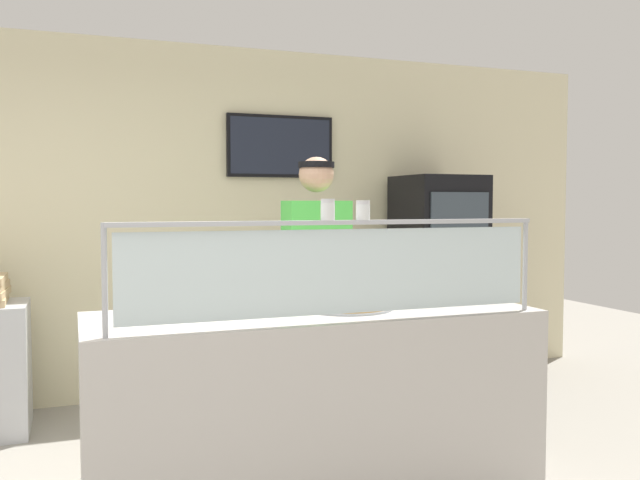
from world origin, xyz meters
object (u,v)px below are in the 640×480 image
object	(u,v)px
drink_fridge	(438,280)
pepper_flake_shaker	(363,211)
pizza_tray	(347,306)
parmesan_shaker	(328,211)
pizza_server	(357,301)
worker_figure	(317,283)

from	to	relation	value
drink_fridge	pepper_flake_shaker	bearing A→B (deg)	-128.00
drink_fridge	pizza_tray	bearing A→B (deg)	-132.09
parmesan_shaker	pepper_flake_shaker	distance (m)	0.17
pizza_server	drink_fridge	xyz separation A→B (m)	(1.45, 1.68, -0.13)
pepper_flake_shaker	parmesan_shaker	bearing A→B (deg)	180.00
pizza_server	worker_figure	xyz separation A→B (m)	(0.02, 0.65, 0.02)
pizza_server	pizza_tray	bearing A→B (deg)	144.08
worker_figure	pepper_flake_shaker	bearing A→B (deg)	-98.07
pepper_flake_shaker	pizza_tray	bearing A→B (deg)	78.97
pepper_flake_shaker	drink_fridge	world-z (taller)	drink_fridge
pizza_server	worker_figure	world-z (taller)	worker_figure
pizza_server	drink_fridge	distance (m)	2.22
parmesan_shaker	worker_figure	distance (m)	1.11
pizza_server	drink_fridge	bearing A→B (deg)	35.85
drink_fridge	pizza_server	bearing A→B (deg)	-130.82
parmesan_shaker	worker_figure	world-z (taller)	worker_figure
worker_figure	drink_fridge	world-z (taller)	worker_figure
pizza_server	worker_figure	size ratio (longest dim) A/B	0.16
worker_figure	pizza_tray	bearing A→B (deg)	-96.43
parmesan_shaker	worker_figure	size ratio (longest dim) A/B	0.05
worker_figure	drink_fridge	size ratio (longest dim) A/B	1.03
pizza_tray	pizza_server	distance (m)	0.06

